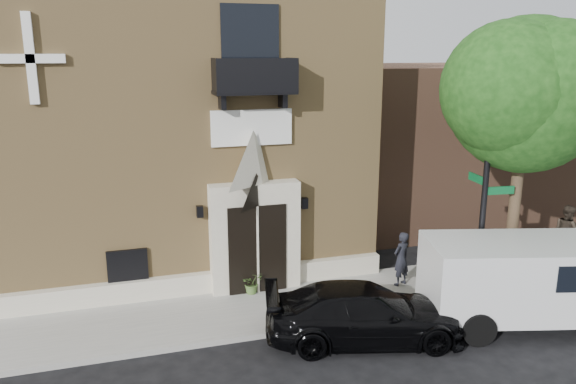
% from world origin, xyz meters
% --- Properties ---
extents(ground, '(120.00, 120.00, 0.00)m').
position_xyz_m(ground, '(0.00, 0.00, 0.00)').
color(ground, black).
rests_on(ground, ground).
extents(sidewalk, '(42.00, 3.00, 0.15)m').
position_xyz_m(sidewalk, '(1.00, 1.50, 0.07)').
color(sidewalk, gray).
rests_on(sidewalk, ground).
extents(church, '(12.20, 11.01, 9.30)m').
position_xyz_m(church, '(-2.99, 7.95, 4.63)').
color(church, '#A6834E').
rests_on(church, ground).
extents(neighbour_building, '(18.00, 8.00, 6.40)m').
position_xyz_m(neighbour_building, '(12.00, 9.00, 3.20)').
color(neighbour_building, brown).
rests_on(neighbour_building, ground).
extents(street_tree_left, '(4.97, 4.38, 7.77)m').
position_xyz_m(street_tree_left, '(6.03, 0.35, 5.87)').
color(street_tree_left, '#38281C').
rests_on(street_tree_left, sidewalk).
extents(black_sedan, '(5.23, 3.05, 1.42)m').
position_xyz_m(black_sedan, '(0.92, -0.76, 0.71)').
color(black_sedan, black).
rests_on(black_sedan, ground).
extents(cargo_van, '(5.92, 3.55, 2.27)m').
position_xyz_m(cargo_van, '(5.65, -1.28, 1.27)').
color(cargo_van, silver).
rests_on(cargo_van, ground).
extents(street_sign, '(0.96, 0.98, 6.04)m').
position_xyz_m(street_sign, '(4.89, 0.33, 3.19)').
color(street_sign, black).
rests_on(street_sign, sidewalk).
extents(fire_hydrant, '(0.46, 0.37, 0.81)m').
position_xyz_m(fire_hydrant, '(6.32, 0.52, 0.55)').
color(fire_hydrant, '#AC1626').
rests_on(fire_hydrant, sidewalk).
extents(dumpster, '(1.73, 1.00, 1.12)m').
position_xyz_m(dumpster, '(6.62, 0.64, 0.72)').
color(dumpster, '#0E361B').
rests_on(dumpster, sidewalk).
extents(planter, '(0.60, 0.52, 0.66)m').
position_xyz_m(planter, '(-1.18, 2.42, 0.48)').
color(planter, '#4C6E31').
rests_on(planter, sidewalk).
extents(pedestrian_near, '(0.71, 0.60, 1.65)m').
position_xyz_m(pedestrian_near, '(3.21, 1.72, 0.98)').
color(pedestrian_near, black).
rests_on(pedestrian_near, sidewalk).
extents(pedestrian_far, '(0.75, 0.93, 1.84)m').
position_xyz_m(pedestrian_far, '(9.64, 2.18, 1.07)').
color(pedestrian_far, '#312920').
rests_on(pedestrian_far, sidewalk).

